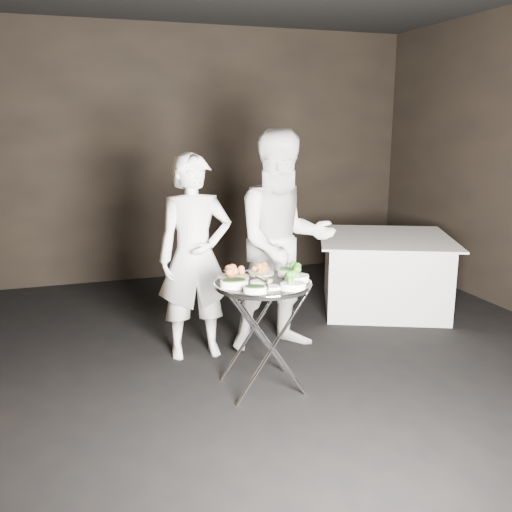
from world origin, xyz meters
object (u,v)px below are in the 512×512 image
object	(u,v)px
serving_tray	(263,284)
waiter_left	(195,257)
tray_stand	(263,331)
waiter_right	(284,242)
dining_table	(384,272)

from	to	relation	value
serving_tray	waiter_left	bearing A→B (deg)	112.60
waiter_left	serving_tray	bearing A→B (deg)	-65.91
tray_stand	waiter_left	xyz separation A→B (m)	(-0.32, 0.76, 0.39)
waiter_left	waiter_right	xyz separation A→B (m)	(0.73, -0.07, 0.09)
serving_tray	waiter_left	distance (m)	0.82
tray_stand	serving_tray	distance (m)	0.35
waiter_right	waiter_left	bearing A→B (deg)	175.31
serving_tray	dining_table	xyz separation A→B (m)	(1.79, 1.36, -0.41)
tray_stand	waiter_right	size ratio (longest dim) A/B	0.42
waiter_left	waiter_right	world-z (taller)	waiter_right
tray_stand	serving_tray	world-z (taller)	serving_tray
tray_stand	dining_table	size ratio (longest dim) A/B	0.59
tray_stand	waiter_right	distance (m)	0.93
waiter_right	serving_tray	bearing A→B (deg)	-120.20
serving_tray	dining_table	size ratio (longest dim) A/B	0.52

